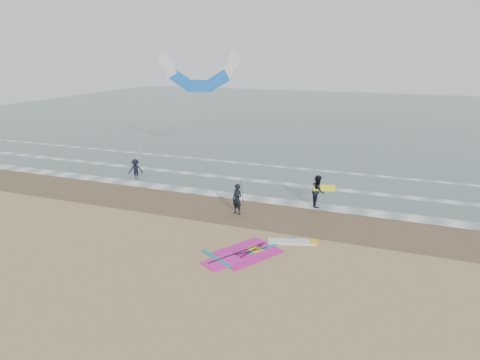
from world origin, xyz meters
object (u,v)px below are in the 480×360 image
at_px(person_walking, 318,191).
at_px(surf_kite, 198,76).
at_px(windsurf_rig, 260,250).
at_px(person_standing, 237,199).
at_px(person_wading, 135,165).

xyz_separation_m(person_walking, surf_kite, (-9.72, 3.67, 6.49)).
bearing_deg(surf_kite, person_walking, -20.70).
xyz_separation_m(windsurf_rig, person_walking, (1.35, 7.12, 0.96)).
relative_size(person_walking, surf_kite, 0.24).
distance_m(windsurf_rig, person_standing, 5.05).
distance_m(person_standing, person_walking, 5.09).
bearing_deg(person_wading, surf_kite, 2.13).
xyz_separation_m(person_standing, person_walking, (4.12, 2.99, 0.08)).
bearing_deg(person_standing, person_wading, 174.82).
height_order(person_standing, surf_kite, surf_kite).
bearing_deg(person_walking, person_standing, 111.93).
xyz_separation_m(person_standing, surf_kite, (-5.60, 6.66, 6.57)).
bearing_deg(person_standing, person_walking, 55.42).
relative_size(person_standing, surf_kite, 0.22).
distance_m(person_walking, person_wading, 14.37).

